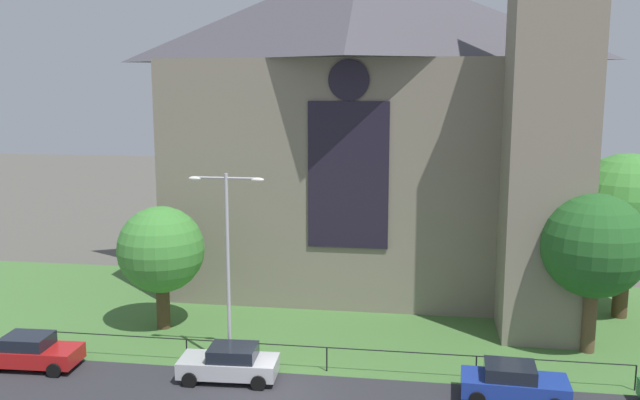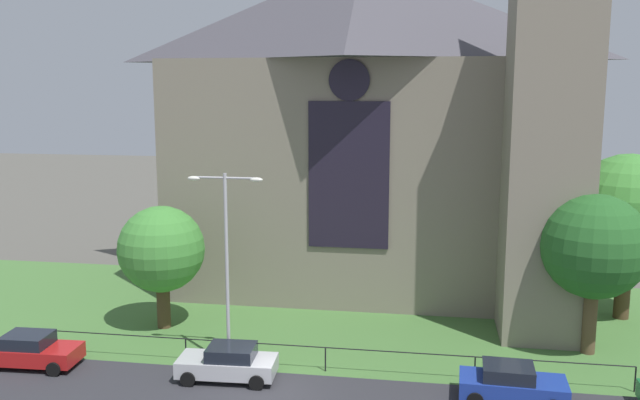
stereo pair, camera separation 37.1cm
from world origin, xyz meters
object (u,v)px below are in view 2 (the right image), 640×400
at_px(church_building, 372,123).
at_px(tree_right_far, 629,210).
at_px(parked_car_red, 31,350).
at_px(parked_car_blue, 512,383).
at_px(tree_left_near, 161,250).
at_px(streetlamp_near, 226,246).
at_px(parked_car_silver, 228,363).
at_px(tree_right_near, 595,247).

relative_size(church_building, tree_right_far, 2.89).
xyz_separation_m(parked_car_red, parked_car_blue, (20.98, -0.07, 0.00)).
distance_m(tree_left_near, streetlamp_near, 6.57).
xyz_separation_m(tree_left_near, parked_car_red, (-3.96, -5.75, -3.43)).
bearing_deg(streetlamp_near, parked_car_silver, -74.33).
xyz_separation_m(streetlamp_near, parked_car_blue, (12.20, -1.56, -4.79)).
distance_m(church_building, tree_right_far, 15.23).
relative_size(church_building, parked_car_blue, 6.09).
height_order(parked_car_silver, parked_car_blue, same).
bearing_deg(church_building, tree_left_near, -136.67).
xyz_separation_m(tree_right_near, parked_car_red, (-25.13, -5.69, -4.40)).
relative_size(church_building, parked_car_silver, 6.07).
bearing_deg(parked_car_blue, tree_right_far, 60.33).
xyz_separation_m(church_building, parked_car_blue, (7.03, -15.24, -9.53)).
height_order(church_building, parked_car_silver, church_building).
xyz_separation_m(tree_left_near, parked_car_blue, (17.01, -5.82, -3.43)).
height_order(tree_left_near, parked_car_blue, tree_left_near).
xyz_separation_m(church_building, tree_right_far, (14.06, -4.00, -4.27)).
distance_m(tree_right_near, parked_car_silver, 17.48).
bearing_deg(parked_car_silver, parked_car_red, -2.19).
bearing_deg(parked_car_red, parked_car_blue, -2.50).
height_order(church_building, streetlamp_near, church_building).
distance_m(tree_right_near, parked_car_red, 26.14).
xyz_separation_m(tree_left_near, tree_right_far, (24.04, 5.41, 1.83)).
height_order(tree_left_near, tree_right_near, tree_right_near).
xyz_separation_m(tree_left_near, tree_right_near, (21.17, -0.06, 0.98)).
height_order(tree_right_near, parked_car_silver, tree_right_near).
bearing_deg(streetlamp_near, parked_car_blue, -7.30).
xyz_separation_m(tree_right_near, parked_car_blue, (-4.15, -5.76, -4.40)).
distance_m(tree_right_near, streetlamp_near, 16.89).
height_order(church_building, tree_right_near, church_building).
relative_size(tree_right_far, streetlamp_near, 1.02).
xyz_separation_m(streetlamp_near, parked_car_silver, (0.39, -1.40, -4.79)).
height_order(tree_right_near, parked_car_red, tree_right_near).
relative_size(tree_left_near, tree_right_near, 0.84).
height_order(streetlamp_near, parked_car_blue, streetlamp_near).
relative_size(tree_left_near, streetlamp_near, 0.73).
relative_size(tree_right_near, tree_right_far, 0.85).
height_order(streetlamp_near, parked_car_red, streetlamp_near).
bearing_deg(tree_left_near, tree_right_near, -0.17).
distance_m(parked_car_silver, parked_car_blue, 11.81).
bearing_deg(parked_car_silver, tree_right_far, -152.37).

